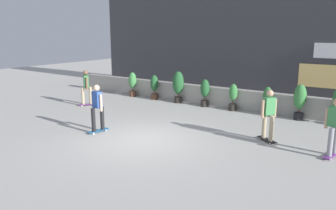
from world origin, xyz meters
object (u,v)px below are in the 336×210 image
at_px(potted_plant_3, 205,91).
at_px(potted_plant_6, 300,99).
at_px(potted_plant_2, 178,84).
at_px(skater_mid_plaza, 269,113).
at_px(potted_plant_0, 133,83).
at_px(skater_foreground, 86,86).
at_px(potted_plant_4, 233,96).
at_px(potted_plant_5, 267,100).
at_px(skater_far_left, 97,106).
at_px(potted_plant_1, 154,86).
at_px(skater_by_wall_left, 335,125).

relative_size(potted_plant_3, potted_plant_6, 0.90).
height_order(potted_plant_3, potted_plant_6, potted_plant_6).
bearing_deg(potted_plant_2, potted_plant_3, 0.00).
bearing_deg(skater_mid_plaza, potted_plant_0, 158.45).
bearing_deg(skater_foreground, potted_plant_3, 32.45).
bearing_deg(potted_plant_4, skater_mid_plaza, -51.44).
height_order(potted_plant_0, potted_plant_5, potted_plant_0).
xyz_separation_m(potted_plant_3, skater_far_left, (-1.11, -5.76, 0.22)).
height_order(potted_plant_1, potted_plant_2, potted_plant_2).
bearing_deg(skater_mid_plaza, potted_plant_6, 87.44).
height_order(potted_plant_2, potted_plant_6, potted_plant_2).
height_order(potted_plant_4, potted_plant_6, potted_plant_6).
distance_m(potted_plant_1, potted_plant_2, 1.49).
relative_size(potted_plant_0, skater_by_wall_left, 0.78).
bearing_deg(potted_plant_0, potted_plant_1, 0.00).
relative_size(potted_plant_1, potted_plant_2, 0.81).
height_order(potted_plant_2, potted_plant_4, potted_plant_2).
bearing_deg(skater_far_left, potted_plant_3, 79.13).
distance_m(potted_plant_0, potted_plant_2, 2.95).
relative_size(potted_plant_6, skater_mid_plaza, 0.85).
distance_m(potted_plant_0, skater_by_wall_left, 11.14).
distance_m(potted_plant_1, potted_plant_6, 7.23).
bearing_deg(potted_plant_2, skater_far_left, -86.20).
height_order(potted_plant_0, skater_by_wall_left, skater_by_wall_left).
bearing_deg(potted_plant_0, skater_far_left, -60.02).
relative_size(potted_plant_1, skater_mid_plaza, 0.75).
height_order(potted_plant_2, potted_plant_5, potted_plant_2).
bearing_deg(skater_by_wall_left, skater_mid_plaza, 170.69).
bearing_deg(skater_mid_plaza, skater_foreground, 177.61).
relative_size(potted_plant_0, potted_plant_5, 1.07).
bearing_deg(potted_plant_3, potted_plant_5, 0.00).
bearing_deg(potted_plant_1, potted_plant_6, 0.00).
relative_size(potted_plant_3, potted_plant_4, 1.07).
distance_m(potted_plant_3, potted_plant_5, 2.97).
height_order(skater_mid_plaza, skater_foreground, same).
bearing_deg(potted_plant_5, potted_plant_1, 180.00).
xyz_separation_m(potted_plant_3, potted_plant_5, (2.97, 0.00, -0.06)).
distance_m(potted_plant_3, potted_plant_6, 4.27).
bearing_deg(skater_far_left, potted_plant_2, 93.80).
xyz_separation_m(potted_plant_5, potted_plant_6, (1.30, 0.00, 0.18)).
bearing_deg(potted_plant_4, potted_plant_5, 0.00).
distance_m(potted_plant_5, skater_foreground, 8.26).
relative_size(potted_plant_5, skater_by_wall_left, 0.72).
height_order(potted_plant_5, skater_foreground, skater_foreground).
distance_m(potted_plant_2, skater_foreground, 4.42).
height_order(potted_plant_6, skater_by_wall_left, skater_by_wall_left).
height_order(potted_plant_2, skater_by_wall_left, skater_by_wall_left).
distance_m(potted_plant_2, potted_plant_6, 5.76).
relative_size(potted_plant_2, skater_mid_plaza, 0.93).
distance_m(potted_plant_0, potted_plant_3, 4.43).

